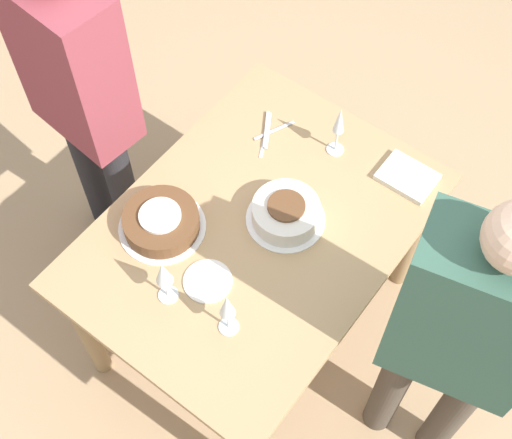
% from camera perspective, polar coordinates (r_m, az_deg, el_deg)
% --- Properties ---
extents(ground_plane, '(12.00, 12.00, 0.00)m').
position_cam_1_polar(ground_plane, '(3.08, 0.00, -8.00)').
color(ground_plane, tan).
extents(dining_table, '(1.23, 0.91, 0.76)m').
position_cam_1_polar(dining_table, '(2.52, 0.00, -2.15)').
color(dining_table, tan).
rests_on(dining_table, ground_plane).
extents(cake_center_white, '(0.27, 0.27, 0.09)m').
position_cam_1_polar(cake_center_white, '(2.39, 2.40, 0.52)').
color(cake_center_white, white).
rests_on(cake_center_white, dining_table).
extents(cake_front_chocolate, '(0.30, 0.30, 0.08)m').
position_cam_1_polar(cake_front_chocolate, '(2.40, -7.59, -0.19)').
color(cake_front_chocolate, white).
rests_on(cake_front_chocolate, dining_table).
extents(wine_glass_near, '(0.06, 0.06, 0.21)m').
position_cam_1_polar(wine_glass_near, '(2.11, -2.31, -7.02)').
color(wine_glass_near, silver).
rests_on(wine_glass_near, dining_table).
extents(wine_glass_far, '(0.07, 0.07, 0.20)m').
position_cam_1_polar(wine_glass_far, '(2.18, -7.41, -4.39)').
color(wine_glass_far, silver).
rests_on(wine_glass_far, dining_table).
extents(wine_glass_extra, '(0.06, 0.06, 0.23)m').
position_cam_1_polar(wine_glass_extra, '(2.50, 6.67, 7.65)').
color(wine_glass_extra, silver).
rests_on(wine_glass_extra, dining_table).
extents(dessert_plate_right, '(0.16, 0.16, 0.01)m').
position_cam_1_polar(dessert_plate_right, '(2.31, -3.85, -4.96)').
color(dessert_plate_right, white).
rests_on(dessert_plate_right, dining_table).
extents(fork_pile, '(0.21, 0.11, 0.01)m').
position_cam_1_polar(fork_pile, '(2.64, 0.99, 6.99)').
color(fork_pile, silver).
rests_on(fork_pile, dining_table).
extents(napkin_stack, '(0.15, 0.19, 0.02)m').
position_cam_1_polar(napkin_stack, '(2.57, 12.02, 3.35)').
color(napkin_stack, silver).
rests_on(napkin_stack, dining_table).
extents(person_cutting, '(0.26, 0.42, 1.55)m').
position_cam_1_polar(person_cutting, '(2.63, -13.97, 10.08)').
color(person_cutting, '#232328').
rests_on(person_cutting, ground_plane).
extents(person_watching, '(0.30, 0.44, 1.56)m').
position_cam_1_polar(person_watching, '(2.12, 16.07, -8.84)').
color(person_watching, '#4C4238').
rests_on(person_watching, ground_plane).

